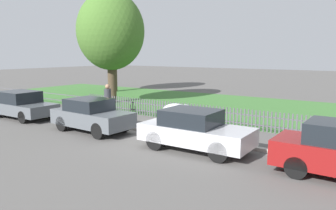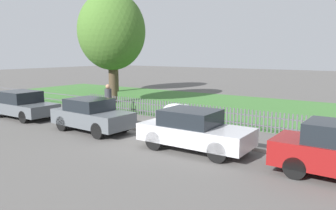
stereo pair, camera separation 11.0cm
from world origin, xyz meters
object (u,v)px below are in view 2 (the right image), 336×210
at_px(parked_car_red_compact, 194,130).
at_px(parked_car_black_saloon, 22,105).
at_px(tree_behind_motorcycle, 112,32).
at_px(covered_motorcycle, 178,113).
at_px(tree_nearest_kerb, 114,32).
at_px(parked_car_navy_estate, 92,115).
at_px(pedestrian_near_fence, 108,99).

bearing_deg(parked_car_red_compact, parked_car_black_saloon, 179.90).
bearing_deg(tree_behind_motorcycle, parked_car_black_saloon, -90.87).
height_order(covered_motorcycle, tree_behind_motorcycle, tree_behind_motorcycle).
bearing_deg(parked_car_red_compact, tree_nearest_kerb, 141.44).
bearing_deg(parked_car_navy_estate, covered_motorcycle, 45.89).
height_order(parked_car_black_saloon, tree_nearest_kerb, tree_nearest_kerb).
bearing_deg(tree_behind_motorcycle, tree_nearest_kerb, 132.64).
relative_size(parked_car_navy_estate, parked_car_red_compact, 0.95).
xyz_separation_m(tree_behind_motorcycle, pedestrian_near_fence, (3.72, -4.17, -3.81)).
distance_m(covered_motorcycle, pedestrian_near_fence, 4.28).
height_order(parked_car_black_saloon, parked_car_red_compact, parked_car_red_compact).
relative_size(parked_car_black_saloon, tree_behind_motorcycle, 0.54).
bearing_deg(covered_motorcycle, parked_car_red_compact, -43.04).
xyz_separation_m(parked_car_red_compact, covered_motorcycle, (-2.33, 2.57, -0.05)).
relative_size(parked_car_black_saloon, pedestrian_near_fence, 2.26).
height_order(parked_car_navy_estate, tree_behind_motorcycle, tree_behind_motorcycle).
xyz_separation_m(parked_car_black_saloon, covered_motorcycle, (8.09, 2.68, -0.03)).
height_order(parked_car_navy_estate, tree_nearest_kerb, tree_nearest_kerb).
relative_size(parked_car_navy_estate, pedestrian_near_fence, 2.10).
height_order(parked_car_navy_estate, parked_car_red_compact, same).
bearing_deg(covered_motorcycle, tree_nearest_kerb, 149.18).
bearing_deg(tree_behind_motorcycle, covered_motorcycle, -26.65).
xyz_separation_m(parked_car_black_saloon, parked_car_navy_estate, (5.33, 0.01, 0.02)).
xyz_separation_m(parked_car_navy_estate, tree_nearest_kerb, (-9.87, 11.74, 4.47)).
bearing_deg(tree_behind_motorcycle, parked_car_red_compact, -32.53).
bearing_deg(tree_behind_motorcycle, parked_car_navy_estate, -51.99).
xyz_separation_m(parked_car_black_saloon, pedestrian_near_fence, (3.82, 2.52, 0.31)).
bearing_deg(parked_car_red_compact, parked_car_navy_estate, -179.51).
bearing_deg(parked_car_black_saloon, parked_car_navy_estate, -0.77).
xyz_separation_m(tree_nearest_kerb, tree_behind_motorcycle, (4.65, -5.05, -0.38)).
height_order(parked_car_black_saloon, parked_car_navy_estate, parked_car_navy_estate).
height_order(parked_car_red_compact, pedestrian_near_fence, pedestrian_near_fence).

